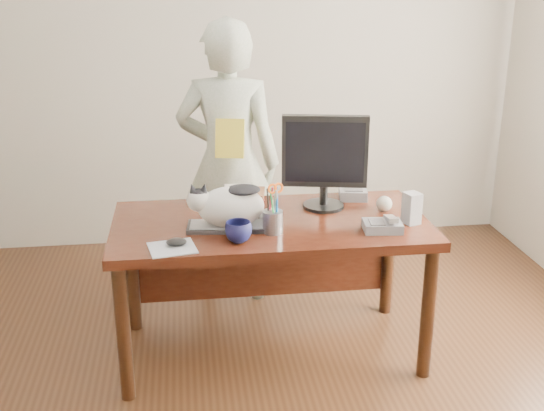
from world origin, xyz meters
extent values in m
plane|color=beige|center=(0.00, 2.25, 1.35)|extent=(4.00, 0.00, 4.00)
cube|color=black|center=(0.00, 0.60, 0.72)|extent=(1.60, 0.80, 0.05)
cylinder|color=black|center=(-0.74, 0.26, 0.35)|extent=(0.07, 0.07, 0.70)
cylinder|color=black|center=(0.74, 0.26, 0.35)|extent=(0.07, 0.07, 0.70)
cylinder|color=black|center=(-0.74, 0.94, 0.35)|extent=(0.07, 0.07, 0.70)
cylinder|color=black|center=(0.74, 0.94, 0.35)|extent=(0.07, 0.07, 0.70)
cube|color=black|center=(0.00, 0.96, 0.40)|extent=(1.45, 0.03, 0.50)
cube|color=black|center=(-0.21, 0.52, 0.76)|extent=(0.45, 0.20, 0.02)
cube|color=#A0A0A5|center=(-0.21, 0.52, 0.77)|extent=(0.41, 0.17, 0.00)
ellipsoid|color=silver|center=(-0.21, 0.52, 0.86)|extent=(0.34, 0.23, 0.20)
ellipsoid|color=silver|center=(-0.36, 0.52, 0.91)|extent=(0.13, 0.12, 0.11)
ellipsoid|color=black|center=(-0.36, 0.52, 0.94)|extent=(0.09, 0.08, 0.04)
cone|color=black|center=(-0.39, 0.51, 0.97)|extent=(0.06, 0.06, 0.07)
cone|color=black|center=(-0.33, 0.50, 0.97)|extent=(0.06, 0.06, 0.07)
ellipsoid|color=black|center=(-0.15, 0.51, 0.95)|extent=(0.19, 0.15, 0.04)
cylinder|color=silver|center=(-0.04, 0.55, 0.80)|extent=(0.09, 0.14, 0.05)
cylinder|color=black|center=(0.31, 0.77, 0.76)|extent=(0.26, 0.26, 0.02)
cylinder|color=black|center=(0.31, 0.77, 0.82)|extent=(0.05, 0.05, 0.10)
cube|color=black|center=(0.30, 0.75, 1.07)|extent=(0.45, 0.13, 0.38)
cube|color=black|center=(0.30, 0.72, 1.07)|extent=(0.40, 0.08, 0.32)
cylinder|color=gray|center=(-0.01, 0.44, 0.80)|extent=(0.13, 0.13, 0.11)
cylinder|color=black|center=(-0.03, 0.45, 0.90)|extent=(0.02, 0.05, 0.16)
cylinder|color=blue|center=(0.01, 0.44, 0.90)|extent=(0.02, 0.04, 0.16)
cylinder|color=red|center=(-0.02, 0.46, 0.90)|extent=(0.02, 0.04, 0.16)
cylinder|color=#187A2C|center=(-0.02, 0.42, 0.90)|extent=(0.03, 0.03, 0.16)
cylinder|color=#AEAEB3|center=(0.00, 0.44, 0.91)|extent=(0.02, 0.03, 0.12)
cylinder|color=#AEAEB3|center=(0.01, 0.44, 0.91)|extent=(0.01, 0.03, 0.12)
torus|color=#FC600D|center=(-0.01, 0.44, 0.97)|extent=(0.05, 0.04, 0.05)
torus|color=#FC600D|center=(0.02, 0.45, 0.97)|extent=(0.05, 0.04, 0.05)
cube|color=#ABB0B7|center=(-0.49, 0.31, 0.75)|extent=(0.24, 0.22, 0.00)
ellipsoid|color=black|center=(-0.47, 0.33, 0.77)|extent=(0.10, 0.08, 0.04)
imported|color=black|center=(-0.19, 0.35, 0.80)|extent=(0.18, 0.18, 0.10)
cube|color=slate|center=(0.52, 0.39, 0.77)|extent=(0.20, 0.15, 0.05)
cube|color=#434346|center=(0.49, 0.39, 0.80)|extent=(0.08, 0.10, 0.01)
cube|color=#AEAEB3|center=(0.57, 0.40, 0.81)|extent=(0.06, 0.16, 0.05)
cube|color=#939396|center=(0.70, 0.48, 0.83)|extent=(0.09, 0.10, 0.16)
sphere|color=beige|center=(0.61, 0.66, 0.79)|extent=(0.08, 0.08, 0.08)
cube|color=#541C16|center=(-0.12, 0.89, 0.77)|extent=(0.25, 0.19, 0.04)
cube|color=#56341D|center=(-0.11, 0.89, 0.81)|extent=(0.25, 0.20, 0.03)
cube|color=silver|center=(-0.13, 0.89, 0.83)|extent=(0.16, 0.12, 0.02)
cube|color=slate|center=(0.50, 0.92, 0.78)|extent=(0.18, 0.22, 0.05)
cube|color=#434346|center=(0.50, 0.89, 0.81)|extent=(0.12, 0.12, 0.01)
imported|color=silver|center=(-0.16, 1.32, 0.85)|extent=(0.70, 0.53, 1.71)
cube|color=gold|center=(-0.16, 1.15, 1.05)|extent=(0.18, 0.13, 0.22)
camera|label=1|loc=(-0.42, -2.61, 1.98)|focal=45.00mm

